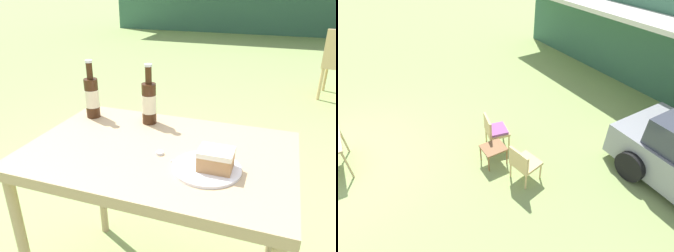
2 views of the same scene
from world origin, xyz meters
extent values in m
cube|color=#38664C|center=(-0.05, 9.81, 1.35)|extent=(8.85, 3.01, 2.71)
cube|color=silver|center=(-0.05, 7.70, 2.22)|extent=(8.41, 1.20, 0.12)
cylinder|color=black|center=(3.29, 5.10, 0.31)|extent=(0.62, 0.21, 0.62)
cylinder|color=tan|center=(1.34, 3.46, 0.19)|extent=(0.04, 0.04, 0.38)
cylinder|color=tan|center=(0.92, 3.55, 0.19)|extent=(0.04, 0.04, 0.38)
cylinder|color=tan|center=(1.25, 3.05, 0.19)|extent=(0.04, 0.04, 0.38)
cylinder|color=tan|center=(0.83, 3.14, 0.19)|extent=(0.04, 0.04, 0.38)
cube|color=tan|center=(1.08, 3.30, 0.41)|extent=(0.57, 0.57, 0.06)
cube|color=tan|center=(1.04, 3.09, 0.63)|extent=(0.48, 0.15, 0.38)
cube|color=#995193|center=(1.08, 3.30, 0.47)|extent=(0.51, 0.49, 0.05)
cylinder|color=tan|center=(2.41, 3.55, 0.19)|extent=(0.04, 0.04, 0.38)
cylinder|color=tan|center=(1.99, 3.46, 0.19)|extent=(0.04, 0.04, 0.38)
cylinder|color=tan|center=(2.49, 3.14, 0.19)|extent=(0.04, 0.04, 0.38)
cylinder|color=tan|center=(2.07, 3.05, 0.19)|extent=(0.04, 0.04, 0.38)
cube|color=tan|center=(2.24, 3.30, 0.41)|extent=(0.57, 0.56, 0.06)
cube|color=tan|center=(2.28, 3.09, 0.63)|extent=(0.48, 0.14, 0.38)
cube|color=brown|center=(1.52, 2.96, 0.41)|extent=(0.42, 0.48, 0.03)
cylinder|color=brown|center=(1.33, 2.75, 0.20)|extent=(0.03, 0.03, 0.39)
cylinder|color=brown|center=(1.71, 2.75, 0.20)|extent=(0.03, 0.03, 0.39)
cylinder|color=brown|center=(1.33, 3.18, 0.20)|extent=(0.03, 0.03, 0.39)
cylinder|color=brown|center=(1.71, 3.18, 0.20)|extent=(0.03, 0.03, 0.39)
cylinder|color=tan|center=(-0.44, 0.28, 0.35)|extent=(0.04, 0.04, 0.70)
cylinder|color=tan|center=(0.44, 0.28, 0.35)|extent=(0.04, 0.04, 0.70)
camera|label=1|loc=(0.39, -0.99, 1.30)|focal=35.00mm
camera|label=2|loc=(5.15, 1.11, 4.10)|focal=28.00mm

